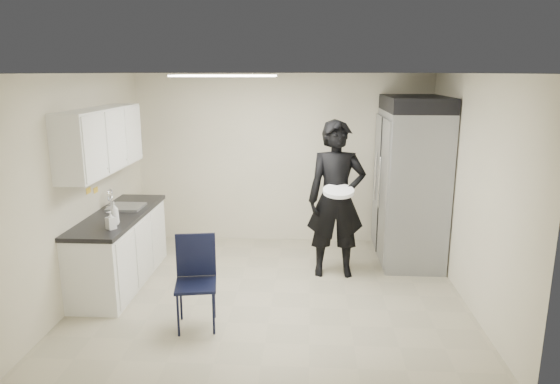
# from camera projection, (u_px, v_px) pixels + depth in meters

# --- Properties ---
(floor) EXTENTS (4.50, 4.50, 0.00)m
(floor) POSITION_uv_depth(u_px,v_px,m) (273.00, 292.00, 6.08)
(floor) COLOR tan
(floor) RESTS_ON ground
(ceiling) EXTENTS (4.50, 4.50, 0.00)m
(ceiling) POSITION_uv_depth(u_px,v_px,m) (273.00, 73.00, 5.47)
(ceiling) COLOR silver
(ceiling) RESTS_ON back_wall
(back_wall) EXTENTS (4.50, 0.00, 4.50)m
(back_wall) POSITION_uv_depth(u_px,v_px,m) (283.00, 159.00, 7.71)
(back_wall) COLOR beige
(back_wall) RESTS_ON floor
(left_wall) EXTENTS (0.00, 4.00, 4.00)m
(left_wall) POSITION_uv_depth(u_px,v_px,m) (84.00, 186.00, 5.90)
(left_wall) COLOR beige
(left_wall) RESTS_ON floor
(right_wall) EXTENTS (0.00, 4.00, 4.00)m
(right_wall) POSITION_uv_depth(u_px,v_px,m) (471.00, 191.00, 5.64)
(right_wall) COLOR beige
(right_wall) RESTS_ON floor
(ceiling_panel) EXTENTS (1.20, 0.60, 0.02)m
(ceiling_panel) POSITION_uv_depth(u_px,v_px,m) (225.00, 76.00, 5.90)
(ceiling_panel) COLOR white
(ceiling_panel) RESTS_ON ceiling
(lower_counter) EXTENTS (0.60, 1.90, 0.86)m
(lower_counter) POSITION_uv_depth(u_px,v_px,m) (120.00, 250.00, 6.28)
(lower_counter) COLOR silver
(lower_counter) RESTS_ON floor
(countertop) EXTENTS (0.64, 1.95, 0.05)m
(countertop) POSITION_uv_depth(u_px,v_px,m) (118.00, 215.00, 6.18)
(countertop) COLOR black
(countertop) RESTS_ON lower_counter
(sink) EXTENTS (0.42, 0.40, 0.14)m
(sink) POSITION_uv_depth(u_px,v_px,m) (127.00, 211.00, 6.42)
(sink) COLOR gray
(sink) RESTS_ON countertop
(faucet) EXTENTS (0.02, 0.02, 0.24)m
(faucet) POSITION_uv_depth(u_px,v_px,m) (110.00, 200.00, 6.40)
(faucet) COLOR silver
(faucet) RESTS_ON countertop
(upper_cabinets) EXTENTS (0.35, 1.80, 0.75)m
(upper_cabinets) POSITION_uv_depth(u_px,v_px,m) (101.00, 140.00, 5.96)
(upper_cabinets) COLOR silver
(upper_cabinets) RESTS_ON left_wall
(towel_dispenser) EXTENTS (0.22, 0.30, 0.35)m
(towel_dispenser) POSITION_uv_depth(u_px,v_px,m) (131.00, 143.00, 7.13)
(towel_dispenser) COLOR black
(towel_dispenser) RESTS_ON left_wall
(notice_sticker_left) EXTENTS (0.00, 0.12, 0.07)m
(notice_sticker_left) POSITION_uv_depth(u_px,v_px,m) (89.00, 191.00, 6.02)
(notice_sticker_left) COLOR yellow
(notice_sticker_left) RESTS_ON left_wall
(notice_sticker_right) EXTENTS (0.00, 0.12, 0.07)m
(notice_sticker_right) POSITION_uv_depth(u_px,v_px,m) (96.00, 190.00, 6.22)
(notice_sticker_right) COLOR yellow
(notice_sticker_right) RESTS_ON left_wall
(commercial_fridge) EXTENTS (0.80, 1.35, 2.10)m
(commercial_fridge) POSITION_uv_depth(u_px,v_px,m) (410.00, 187.00, 6.96)
(commercial_fridge) COLOR gray
(commercial_fridge) RESTS_ON floor
(fridge_compressor) EXTENTS (0.80, 1.35, 0.20)m
(fridge_compressor) POSITION_uv_depth(u_px,v_px,m) (416.00, 104.00, 6.69)
(fridge_compressor) COLOR black
(fridge_compressor) RESTS_ON commercial_fridge
(folding_chair) EXTENTS (0.48, 0.48, 0.94)m
(folding_chair) POSITION_uv_depth(u_px,v_px,m) (196.00, 285.00, 5.15)
(folding_chair) COLOR black
(folding_chair) RESTS_ON floor
(man_tuxedo) EXTENTS (0.77, 0.53, 2.04)m
(man_tuxedo) POSITION_uv_depth(u_px,v_px,m) (336.00, 200.00, 6.40)
(man_tuxedo) COLOR black
(man_tuxedo) RESTS_ON floor
(bucket_lid) EXTENTS (0.40, 0.40, 0.05)m
(bucket_lid) POSITION_uv_depth(u_px,v_px,m) (338.00, 191.00, 6.12)
(bucket_lid) COLOR white
(bucket_lid) RESTS_ON man_tuxedo
(soap_bottle_a) EXTENTS (0.13, 0.13, 0.27)m
(soap_bottle_a) POSITION_uv_depth(u_px,v_px,m) (114.00, 213.00, 5.70)
(soap_bottle_a) COLOR silver
(soap_bottle_a) RESTS_ON countertop
(soap_bottle_b) EXTENTS (0.13, 0.13, 0.20)m
(soap_bottle_b) POSITION_uv_depth(u_px,v_px,m) (111.00, 220.00, 5.54)
(soap_bottle_b) COLOR #9F9DA8
(soap_bottle_b) RESTS_ON countertop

